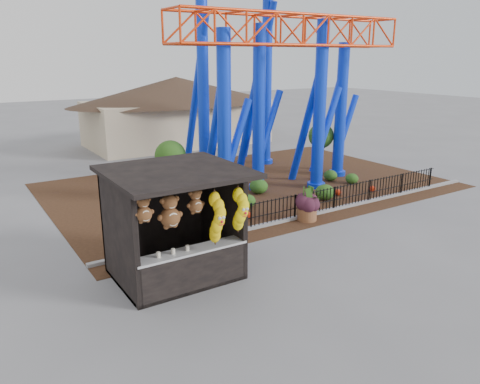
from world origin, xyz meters
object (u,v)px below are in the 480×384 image
terracotta_planter (307,213)px  potted_plant (309,207)px  roller_coaster (267,45)px  prize_booth (178,227)px

terracotta_planter → potted_plant: size_ratio=0.73×
terracotta_planter → roller_coaster: bearing=70.2°
prize_booth → potted_plant: 6.53m
potted_plant → prize_booth: bearing=-169.2°
roller_coaster → potted_plant: bearing=-109.1°
prize_booth → terracotta_planter: 6.50m
prize_booth → potted_plant: prize_booth is taller
prize_booth → roller_coaster: roller_coaster is taller
prize_booth → potted_plant: (6.20, 1.79, -1.02)m
potted_plant → terracotta_planter: bearing=174.7°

